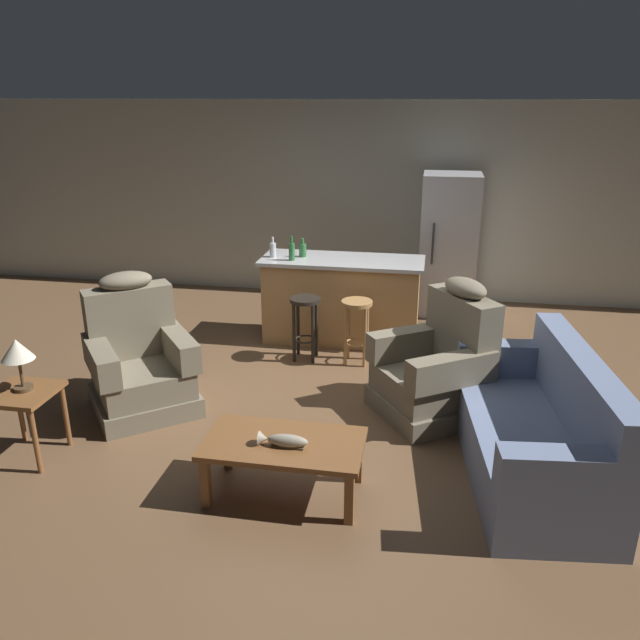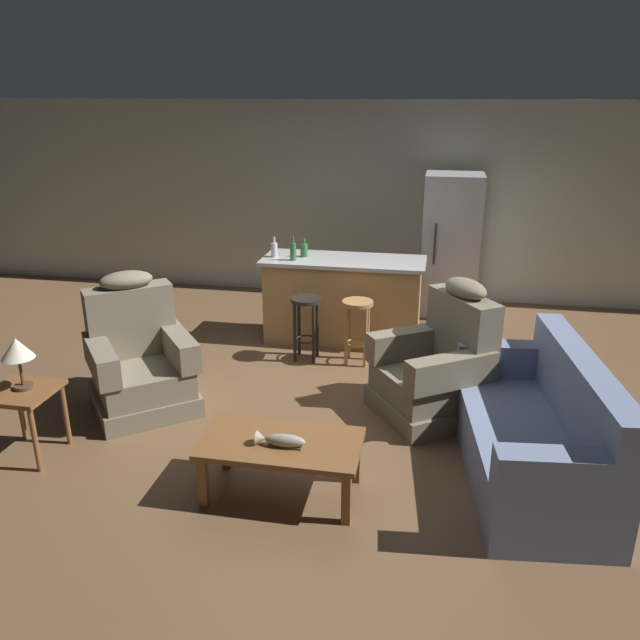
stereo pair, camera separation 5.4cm
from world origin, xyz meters
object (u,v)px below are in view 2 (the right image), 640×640
(bar_stool_left, at_px, (306,317))
(bottle_wine_dark, at_px, (304,250))
(bar_stool_right, at_px, (357,320))
(kitchen_island, at_px, (343,300))
(coffee_table, at_px, (282,448))
(fish_figurine, at_px, (280,440))
(bottle_short_amber, at_px, (274,249))
(recliner_near_lamp, at_px, (140,362))
(table_lamp, at_px, (17,351))
(bottle_tall_green, at_px, (293,251))
(couch, at_px, (537,434))
(end_table, at_px, (23,401))
(recliner_near_island, at_px, (438,368))
(refrigerator, at_px, (450,245))

(bar_stool_left, distance_m, bottle_wine_dark, 0.87)
(bar_stool_right, bearing_deg, kitchen_island, 111.34)
(coffee_table, distance_m, bar_stool_right, 2.38)
(fish_figurine, distance_m, kitchen_island, 3.06)
(kitchen_island, xyz_separation_m, bar_stool_right, (0.25, -0.63, -0.01))
(bottle_short_amber, relative_size, bottle_wine_dark, 1.09)
(recliner_near_lamp, height_order, bottle_wine_dark, recliner_near_lamp)
(table_lamp, height_order, kitchen_island, table_lamp)
(bottle_tall_green, bearing_deg, bar_stool_right, -30.91)
(fish_figurine, xyz_separation_m, bottle_wine_dark, (-0.50, 3.08, 0.57))
(bar_stool_left, relative_size, bottle_short_amber, 3.01)
(couch, relative_size, recliner_near_lamp, 1.65)
(coffee_table, relative_size, bottle_tall_green, 4.07)
(couch, height_order, table_lamp, table_lamp)
(bar_stool_right, relative_size, bottle_short_amber, 3.01)
(kitchen_island, bearing_deg, table_lamp, -125.18)
(couch, xyz_separation_m, kitchen_island, (-1.81, 2.42, 0.14))
(bar_stool_left, bearing_deg, coffee_table, -82.06)
(end_table, distance_m, bottle_short_amber, 3.14)
(end_table, relative_size, bottle_wine_dark, 2.71)
(end_table, bearing_deg, table_lamp, 72.67)
(coffee_table, distance_m, table_lamp, 2.11)
(recliner_near_island, bearing_deg, end_table, -11.42)
(bottle_wine_dark, bearing_deg, bottle_tall_green, -114.22)
(recliner_near_island, height_order, bottle_short_amber, recliner_near_island)
(table_lamp, bearing_deg, coffee_table, -4.16)
(bottle_wine_dark, bearing_deg, fish_figurine, -80.84)
(fish_figurine, distance_m, bottle_wine_dark, 3.17)
(couch, xyz_separation_m, recliner_near_lamp, (-3.34, 0.49, 0.08))
(bar_stool_right, bearing_deg, recliner_near_lamp, -143.79)
(bottle_short_amber, height_order, bottle_wine_dark, bottle_short_amber)
(refrigerator, bearing_deg, table_lamp, -128.11)
(end_table, distance_m, refrigerator, 5.19)
(bar_stool_right, distance_m, bottle_wine_dark, 1.10)
(refrigerator, bearing_deg, bar_stool_left, -128.63)
(refrigerator, distance_m, bottle_wine_dark, 2.01)
(couch, bearing_deg, recliner_near_lamp, -14.66)
(bottle_tall_green, xyz_separation_m, bottle_wine_dark, (0.08, 0.18, -0.02))
(bottle_tall_green, bearing_deg, end_table, -118.69)
(coffee_table, xyz_separation_m, refrigerator, (1.13, 4.20, 0.52))
(coffee_table, bearing_deg, end_table, 176.49)
(table_lamp, xyz_separation_m, bar_stool_right, (2.26, 2.22, -0.40))
(bottle_short_amber, bearing_deg, end_table, -113.79)
(recliner_near_island, relative_size, bottle_tall_green, 4.44)
(end_table, bearing_deg, bar_stool_right, 44.76)
(coffee_table, height_order, table_lamp, table_lamp)
(bottle_tall_green, bearing_deg, recliner_near_lamp, -119.45)
(fish_figurine, relative_size, couch, 0.17)
(bottle_tall_green, height_order, bottle_wine_dark, bottle_tall_green)
(kitchen_island, bearing_deg, refrigerator, 45.76)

